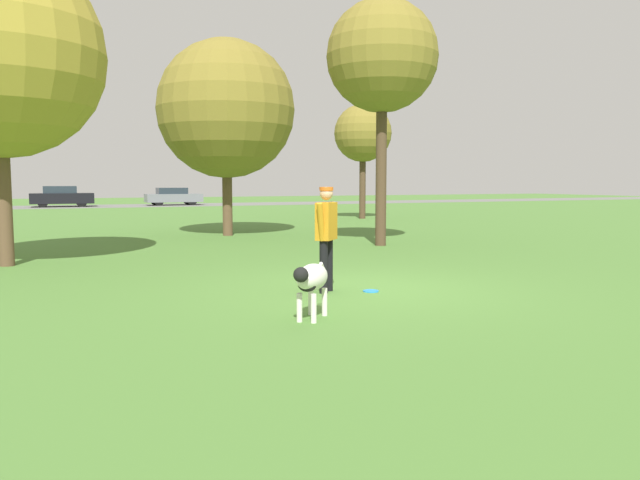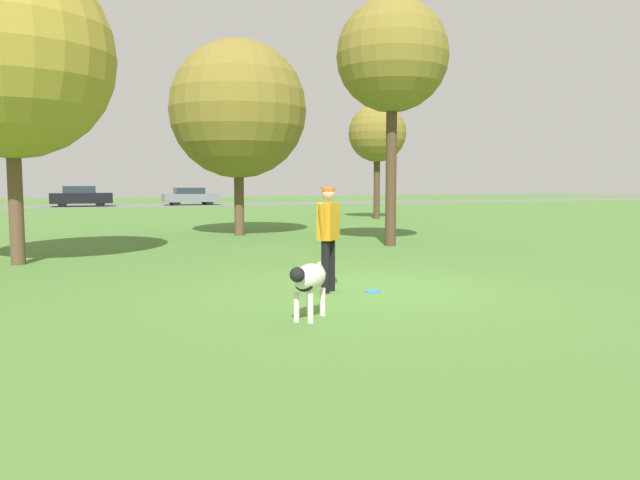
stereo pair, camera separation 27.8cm
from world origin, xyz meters
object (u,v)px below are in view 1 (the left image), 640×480
object	(u,v)px
tree_mid_center	(226,109)
dog	(311,280)
person	(326,230)
tree_near_right	(382,57)
frisbee	(371,291)
parked_car_black	(61,197)
tree_far_right	(363,134)
parked_car_grey	(173,196)

from	to	relation	value
tree_mid_center	dog	bearing A→B (deg)	-101.04
person	tree_near_right	bearing A→B (deg)	8.17
frisbee	parked_car_black	size ratio (longest dim) A/B	0.06
person	tree_far_right	world-z (taller)	tree_far_right
person	parked_car_grey	size ratio (longest dim) A/B	0.41
tree_far_right	parked_car_black	world-z (taller)	tree_far_right
person	tree_near_right	size ratio (longest dim) A/B	0.25
dog	tree_far_right	world-z (taller)	tree_far_right
tree_far_right	tree_near_right	xyz separation A→B (m)	(-5.30, -10.99, 1.06)
parked_car_grey	tree_mid_center	bearing A→B (deg)	-97.20
person	dog	xyz separation A→B (m)	(-0.98, -1.68, -0.46)
frisbee	parked_car_black	world-z (taller)	parked_car_black
dog	parked_car_grey	bearing A→B (deg)	-146.27
person	frisbee	xyz separation A→B (m)	(0.64, -0.26, -0.95)
frisbee	parked_car_grey	world-z (taller)	parked_car_grey
parked_car_black	parked_car_grey	distance (m)	7.46
tree_far_right	parked_car_grey	size ratio (longest dim) A/B	1.32
person	parked_car_black	bearing A→B (deg)	48.68
tree_near_right	parked_car_black	size ratio (longest dim) A/B	1.60
person	tree_mid_center	xyz separation A→B (m)	(1.40, 10.52, 3.00)
frisbee	tree_near_right	xyz separation A→B (m)	(3.65, 6.09, 4.93)
person	tree_mid_center	world-z (taller)	tree_mid_center
person	parked_car_black	size ratio (longest dim) A/B	0.40
parked_car_black	tree_mid_center	bearing A→B (deg)	-80.73
dog	tree_near_right	distance (m)	10.20
frisbee	parked_car_grey	xyz separation A→B (m)	(4.13, 37.06, 0.63)
tree_near_right	parked_car_grey	xyz separation A→B (m)	(0.48, 30.97, -4.30)
tree_far_right	parked_car_black	distance (m)	23.77
frisbee	tree_mid_center	size ratio (longest dim) A/B	0.04
dog	parked_car_black	distance (m)	38.64
frisbee	tree_mid_center	bearing A→B (deg)	85.97
frisbee	tree_mid_center	distance (m)	11.51
dog	parked_car_black	world-z (taller)	parked_car_black
dog	parked_car_black	size ratio (longest dim) A/B	0.21
dog	tree_far_right	distance (m)	21.57
person	frisbee	bearing A→B (deg)	-67.41
dog	parked_car_grey	distance (m)	38.91
tree_mid_center	parked_car_black	bearing A→B (deg)	98.81
person	parked_car_black	world-z (taller)	person
frisbee	person	bearing A→B (deg)	158.08
parked_car_black	frisbee	bearing A→B (deg)	-84.42
person	tree_mid_center	size ratio (longest dim) A/B	0.27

